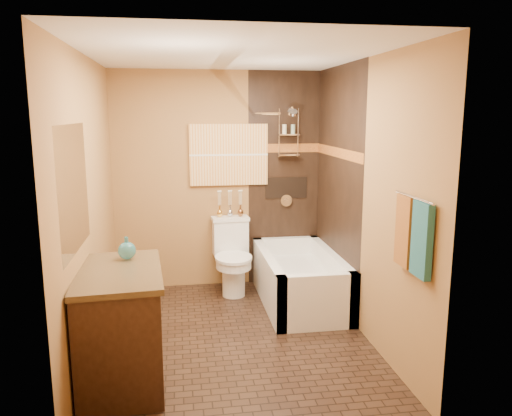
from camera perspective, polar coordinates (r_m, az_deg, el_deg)
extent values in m
plane|color=black|center=(4.72, -2.56, -14.58)|extent=(3.00, 3.00, 0.00)
cube|color=#9B6C3C|center=(4.37, -18.53, 0.05)|extent=(0.02, 3.00, 2.50)
cube|color=#9B6C3C|center=(4.62, 12.27, 0.91)|extent=(0.02, 3.00, 2.50)
cube|color=#9B6C3C|center=(5.81, -4.30, 3.14)|extent=(2.40, 0.02, 2.50)
cube|color=#9B6C3C|center=(2.88, 0.54, -4.78)|extent=(2.40, 0.02, 2.50)
plane|color=silver|center=(4.29, -2.86, 17.17)|extent=(3.00, 3.00, 0.00)
cube|color=black|center=(5.91, 3.23, 3.28)|extent=(0.85, 0.01, 2.50)
cube|color=black|center=(5.31, 9.26, 2.30)|extent=(0.01, 1.50, 2.50)
cube|color=brown|center=(5.86, 3.29, 6.86)|extent=(0.85, 0.01, 0.10)
cube|color=brown|center=(5.27, 9.28, 6.28)|extent=(0.01, 1.50, 0.10)
cube|color=black|center=(5.92, 3.47, 2.32)|extent=(0.50, 0.01, 0.25)
cylinder|color=silver|center=(5.73, 3.86, 11.36)|extent=(0.02, 0.26, 0.02)
cylinder|color=silver|center=(5.58, 4.20, 10.86)|extent=(0.11, 0.11, 0.09)
cylinder|color=silver|center=(5.93, 3.48, 0.86)|extent=(0.14, 0.02, 0.14)
cylinder|color=silver|center=(5.06, 0.87, 10.77)|extent=(0.03, 1.55, 0.03)
cylinder|color=silver|center=(3.62, 17.61, 1.16)|extent=(0.02, 0.55, 0.02)
cube|color=#1B4D5D|center=(3.56, 18.43, -3.48)|extent=(0.05, 0.22, 0.52)
cube|color=brown|center=(3.79, 16.64, -2.54)|extent=(0.05, 0.22, 0.52)
cube|color=orange|center=(5.76, -3.13, 6.09)|extent=(0.90, 0.04, 0.70)
cube|color=white|center=(3.74, -20.10, 2.08)|extent=(0.01, 1.00, 0.90)
cube|color=white|center=(4.80, 7.04, -10.64)|extent=(0.80, 0.10, 0.55)
cube|color=white|center=(6.08, 3.44, -5.90)|extent=(0.80, 0.10, 0.55)
cube|color=white|center=(5.37, 1.35, -8.21)|extent=(0.10, 1.50, 0.55)
cube|color=white|center=(5.53, 8.57, -7.76)|extent=(0.10, 1.50, 0.55)
cube|color=white|center=(5.47, 5.00, -8.99)|extent=(0.64, 1.34, 0.35)
cube|color=white|center=(5.84, -2.95, -3.36)|extent=(0.42, 0.21, 0.40)
cube|color=white|center=(5.79, -2.97, -1.22)|extent=(0.44, 0.24, 0.04)
cylinder|color=white|center=(5.65, -2.57, -8.02)|extent=(0.25, 0.25, 0.40)
cylinder|color=white|center=(5.59, -2.58, -6.27)|extent=(0.39, 0.39, 0.11)
cylinder|color=white|center=(5.57, -2.59, -5.69)|extent=(0.41, 0.41, 0.03)
cube|color=black|center=(3.99, -15.27, -13.22)|extent=(0.66, 1.00, 0.85)
cube|color=black|center=(3.84, -15.45, -7.12)|extent=(0.69, 1.05, 0.04)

